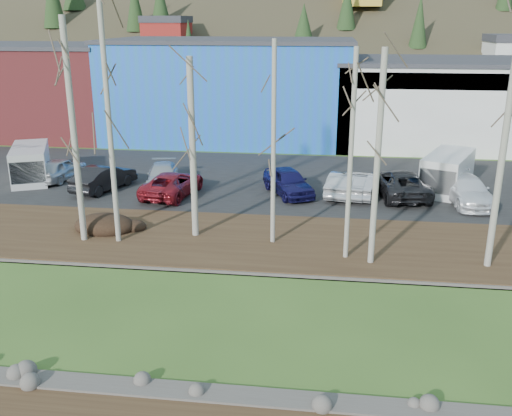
# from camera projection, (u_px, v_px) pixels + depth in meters

# --- Properties ---
(near_bank_rocks) EXTENTS (80.00, 0.80, 0.50)m
(near_bank_rocks) POSITION_uv_depth(u_px,v_px,m) (230.00, 397.00, 15.63)
(near_bank_rocks) COLOR #47423D
(near_bank_rocks) RESTS_ON ground
(river) EXTENTS (80.00, 8.00, 0.90)m
(river) POSITION_uv_depth(u_px,v_px,m) (250.00, 322.00, 19.49)
(river) COLOR black
(river) RESTS_ON ground
(far_bank_rocks) EXTENTS (80.00, 0.80, 0.46)m
(far_bank_rocks) POSITION_uv_depth(u_px,v_px,m) (264.00, 272.00, 23.34)
(far_bank_rocks) COLOR #47423D
(far_bank_rocks) RESTS_ON ground
(far_bank) EXTENTS (80.00, 7.00, 0.15)m
(far_bank) POSITION_uv_depth(u_px,v_px,m) (272.00, 241.00, 26.33)
(far_bank) COLOR #382616
(far_bank) RESTS_ON ground
(parking_lot) EXTENTS (80.00, 14.00, 0.14)m
(parking_lot) POSITION_uv_depth(u_px,v_px,m) (289.00, 181.00, 36.22)
(parking_lot) COLOR black
(parking_lot) RESTS_ON ground
(building_brick) EXTENTS (16.32, 12.24, 7.80)m
(building_brick) POSITION_uv_depth(u_px,v_px,m) (34.00, 89.00, 51.10)
(building_brick) COLOR #953335
(building_brick) RESTS_ON ground
(building_blue) EXTENTS (20.40, 12.24, 8.30)m
(building_blue) POSITION_uv_depth(u_px,v_px,m) (232.00, 89.00, 48.84)
(building_blue) COLOR #1A5EAA
(building_blue) RESTS_ON ground
(building_white) EXTENTS (18.36, 12.24, 6.80)m
(building_white) POSITION_uv_depth(u_px,v_px,m) (447.00, 101.00, 46.87)
(building_white) COLOR silver
(building_white) RESTS_ON ground
(dirt_mound) EXTENTS (2.94, 2.08, 0.58)m
(dirt_mound) POSITION_uv_depth(u_px,v_px,m) (104.00, 224.00, 27.50)
(dirt_mound) COLOR black
(dirt_mound) RESTS_ON far_bank
(birch_0) EXTENTS (0.28, 0.28, 9.87)m
(birch_0) POSITION_uv_depth(u_px,v_px,m) (74.00, 134.00, 24.85)
(birch_0) COLOR #ACA79A
(birch_0) RESTS_ON far_bank
(birch_1) EXTENTS (0.30, 0.30, 8.19)m
(birch_1) POSITION_uv_depth(u_px,v_px,m) (193.00, 150.00, 25.67)
(birch_1) COLOR #ACA79A
(birch_1) RESTS_ON far_bank
(birch_2) EXTENTS (0.23, 0.23, 11.45)m
(birch_2) POSITION_uv_depth(u_px,v_px,m) (109.00, 116.00, 24.45)
(birch_2) COLOR #ACA79A
(birch_2) RESTS_ON far_bank
(birch_3) EXTENTS (0.21, 0.21, 8.95)m
(birch_3) POSITION_uv_depth(u_px,v_px,m) (274.00, 146.00, 24.72)
(birch_3) COLOR #ACA79A
(birch_3) RESTS_ON far_bank
(birch_4) EXTENTS (0.20, 0.20, 8.71)m
(birch_4) POSITION_uv_depth(u_px,v_px,m) (351.00, 158.00, 23.10)
(birch_4) COLOR #ACA79A
(birch_4) RESTS_ON far_bank
(birch_5) EXTENTS (0.27, 0.27, 11.27)m
(birch_5) POSITION_uv_depth(u_px,v_px,m) (506.00, 130.00, 21.83)
(birch_5) COLOR #ACA79A
(birch_5) RESTS_ON far_bank
(birch_6) EXTENTS (0.25, 0.25, 8.71)m
(birch_6) POSITION_uv_depth(u_px,v_px,m) (377.00, 161.00, 22.56)
(birch_6) COLOR #ACA79A
(birch_6) RESTS_ON far_bank
(car_0) EXTENTS (2.30, 4.38, 1.42)m
(car_0) POSITION_uv_depth(u_px,v_px,m) (60.00, 169.00, 36.01)
(car_0) COLOR silver
(car_0) RESTS_ON parking_lot
(car_1) EXTENTS (2.88, 4.77, 1.48)m
(car_1) POSITION_uv_depth(u_px,v_px,m) (104.00, 178.00, 33.87)
(car_1) COLOR black
(car_1) RESTS_ON parking_lot
(car_2) EXTENTS (3.08, 5.30, 1.39)m
(car_2) POSITION_uv_depth(u_px,v_px,m) (173.00, 184.00, 32.78)
(car_2) COLOR maroon
(car_2) RESTS_ON parking_lot
(car_3) EXTENTS (2.76, 4.71, 1.28)m
(car_3) POSITION_uv_depth(u_px,v_px,m) (163.00, 175.00, 34.88)
(car_3) COLOR #ABB1B5
(car_3) RESTS_ON parking_lot
(car_4) EXTENTS (3.65, 4.84, 1.53)m
(car_4) POSITION_uv_depth(u_px,v_px,m) (288.00, 182.00, 32.97)
(car_4) COLOR #18164F
(car_4) RESTS_ON parking_lot
(car_5) EXTENTS (2.32, 4.43, 1.39)m
(car_5) POSITION_uv_depth(u_px,v_px,m) (364.00, 184.00, 32.69)
(car_5) COLOR #B2B2B4
(car_5) RESTS_ON parking_lot
(car_6) EXTENTS (3.34, 5.85, 1.54)m
(car_6) POSITION_uv_depth(u_px,v_px,m) (400.00, 183.00, 32.65)
(car_6) COLOR #262528
(car_6) RESTS_ON parking_lot
(car_7) EXTENTS (2.69, 5.27, 1.47)m
(car_7) POSITION_uv_depth(u_px,v_px,m) (467.00, 190.00, 31.43)
(car_7) COLOR white
(car_7) RESTS_ON parking_lot
(car_8) EXTENTS (2.32, 4.43, 1.39)m
(car_8) POSITION_uv_depth(u_px,v_px,m) (356.00, 184.00, 32.75)
(car_8) COLOR #B2B2B4
(car_8) RESTS_ON parking_lot
(car_9) EXTENTS (2.32, 4.43, 1.39)m
(car_9) POSITION_uv_depth(u_px,v_px,m) (344.00, 184.00, 32.83)
(car_9) COLOR #B2B2B4
(car_9) RESTS_ON parking_lot
(van_white) EXTENTS (3.92, 5.47, 2.21)m
(van_white) POSITION_uv_depth(u_px,v_px,m) (447.00, 173.00, 33.54)
(van_white) COLOR white
(van_white) RESTS_ON parking_lot
(van_grey) EXTENTS (3.85, 5.29, 2.14)m
(van_grey) POSITION_uv_depth(u_px,v_px,m) (30.00, 164.00, 35.70)
(van_grey) COLOR silver
(van_grey) RESTS_ON parking_lot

